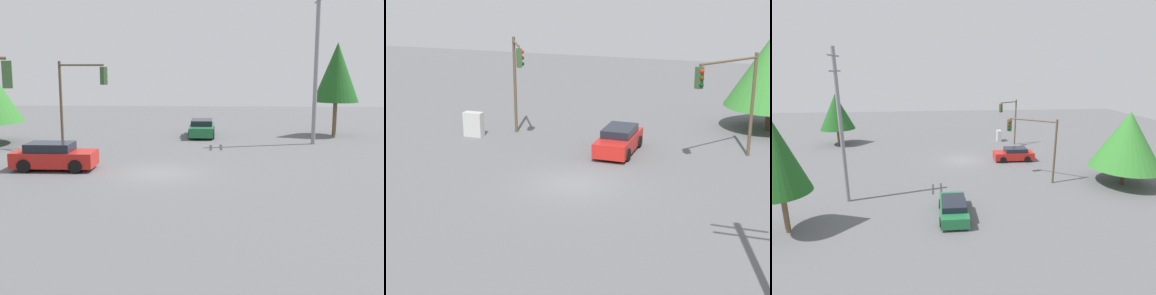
# 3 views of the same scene
# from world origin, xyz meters

# --- Properties ---
(ground_plane) EXTENTS (80.00, 80.00, 0.00)m
(ground_plane) POSITION_xyz_m (0.00, 0.00, 0.00)
(ground_plane) COLOR #5B5B5E
(sedan_green) EXTENTS (4.29, 1.92, 1.27)m
(sedan_green) POSITION_xyz_m (12.79, -1.83, 0.62)
(sedan_green) COLOR #1E6638
(sedan_green) RESTS_ON ground_plane
(sedan_red) EXTENTS (1.91, 4.22, 1.41)m
(sedan_red) POSITION_xyz_m (0.62, 5.48, 0.69)
(sedan_red) COLOR red
(sedan_red) RESTS_ON ground_plane
(traffic_signal_cross) EXTENTS (2.73, 3.73, 5.61)m
(traffic_signal_cross) POSITION_xyz_m (6.40, 5.70, 3.90)
(traffic_signal_cross) COLOR brown
(traffic_signal_cross) RESTS_ON ground_plane
(utility_pole_tall) EXTENTS (2.20, 0.28, 11.13)m
(utility_pole_tall) POSITION_xyz_m (9.62, -9.58, 5.87)
(utility_pole_tall) COLOR gray
(utility_pole_tall) RESTS_ON ground_plane
(tree_left) EXTENTS (3.40, 3.40, 7.05)m
(tree_left) POSITION_xyz_m (13.84, -12.01, 4.81)
(tree_left) COLOR brown
(tree_left) RESTS_ON ground_plane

